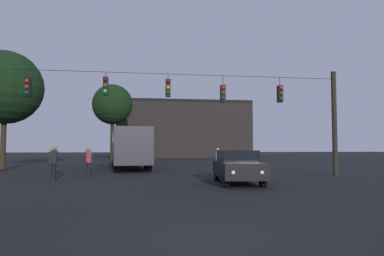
% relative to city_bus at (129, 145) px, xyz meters
% --- Properties ---
extents(ground_plane, '(168.00, 168.00, 0.00)m').
position_rel_city_bus_xyz_m(ground_plane, '(2.12, 3.23, -1.87)').
color(ground_plane, black).
rests_on(ground_plane, ground).
extents(overhead_signal_span, '(20.06, 0.44, 6.05)m').
position_rel_city_bus_xyz_m(overhead_signal_span, '(2.14, -9.12, 1.78)').
color(overhead_signal_span, black).
rests_on(overhead_signal_span, ground).
extents(city_bus, '(3.53, 11.19, 3.00)m').
position_rel_city_bus_xyz_m(city_bus, '(0.00, 0.00, 0.00)').
color(city_bus, '#2D2D33').
rests_on(city_bus, ground).
extents(car_near_right, '(2.19, 4.46, 1.52)m').
position_rel_city_bus_xyz_m(car_near_right, '(5.36, -12.10, -1.07)').
color(car_near_right, black).
rests_on(car_near_right, ground).
extents(pedestrian_crossing_left, '(0.30, 0.40, 1.63)m').
position_rel_city_bus_xyz_m(pedestrian_crossing_left, '(5.42, -7.71, -0.95)').
color(pedestrian_crossing_left, black).
rests_on(pedestrian_crossing_left, ground).
extents(pedestrian_crossing_center, '(0.28, 0.39, 1.73)m').
position_rel_city_bus_xyz_m(pedestrian_crossing_center, '(-3.29, -9.57, -0.88)').
color(pedestrian_crossing_center, black).
rests_on(pedestrian_crossing_center, ground).
extents(pedestrian_crossing_right, '(0.27, 0.38, 1.63)m').
position_rel_city_bus_xyz_m(pedestrian_crossing_right, '(-3.95, -7.43, -0.95)').
color(pedestrian_crossing_right, black).
rests_on(pedestrian_crossing_right, ground).
extents(pedestrian_near_bus, '(0.35, 0.42, 1.69)m').
position_rel_city_bus_xyz_m(pedestrian_near_bus, '(-1.85, -8.34, -0.91)').
color(pedestrian_near_bus, black).
rests_on(pedestrian_near_bus, ground).
extents(corner_building, '(21.46, 11.16, 9.18)m').
position_rel_city_bus_xyz_m(corner_building, '(7.75, 30.51, 2.72)').
color(corner_building, black).
rests_on(corner_building, ground).
extents(tree_left_silhouette, '(5.24, 5.24, 9.86)m').
position_rel_city_bus_xyz_m(tree_left_silhouette, '(-2.87, 17.92, 5.34)').
color(tree_left_silhouette, black).
rests_on(tree_left_silhouette, ground).
extents(tree_behind_building, '(5.68, 5.68, 9.13)m').
position_rel_city_bus_xyz_m(tree_behind_building, '(-9.54, 0.61, 4.41)').
color(tree_behind_building, '#2D2116').
rests_on(tree_behind_building, ground).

